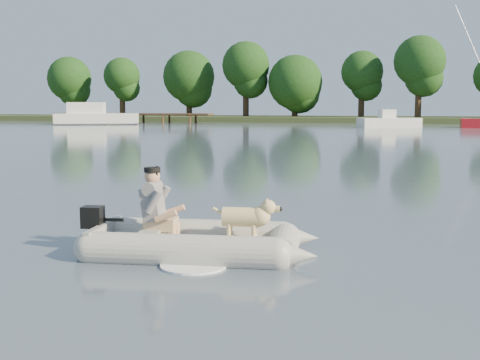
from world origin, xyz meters
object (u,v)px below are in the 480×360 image
(dock, at_px, (131,118))
(man, at_px, (154,201))
(dog, at_px, (242,220))
(cabin_cruiser, at_px, (97,113))
(motorboat, at_px, (389,116))
(dinghy, at_px, (199,215))

(dock, relative_size, man, 19.28)
(dog, height_order, cabin_cruiser, cabin_cruiser)
(dog, bearing_deg, dock, 109.59)
(dock, relative_size, motorboat, 3.38)
(dinghy, xyz_separation_m, cabin_cruiser, (-26.85, 46.42, 0.58))
(motorboat, bearing_deg, dog, -115.66)
(dock, height_order, dinghy, dinghy)
(man, bearing_deg, cabin_cruiser, 112.13)
(dinghy, relative_size, dog, 5.05)
(motorboat, bearing_deg, dinghy, -116.35)
(dinghy, height_order, dog, dinghy)
(dog, xyz_separation_m, motorboat, (0.64, 45.53, 0.58))
(dog, height_order, motorboat, motorboat)
(dock, relative_size, dog, 22.28)
(cabin_cruiser, distance_m, motorboat, 28.05)
(dock, distance_m, man, 58.08)
(dock, distance_m, dog, 58.46)
(man, xyz_separation_m, motorboat, (1.80, 45.68, 0.35))
(man, bearing_deg, dog, 0.00)
(man, relative_size, motorboat, 0.18)
(dock, xyz_separation_m, dinghy, (25.92, -52.24, -0.01))
(dog, distance_m, cabin_cruiser, 53.80)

